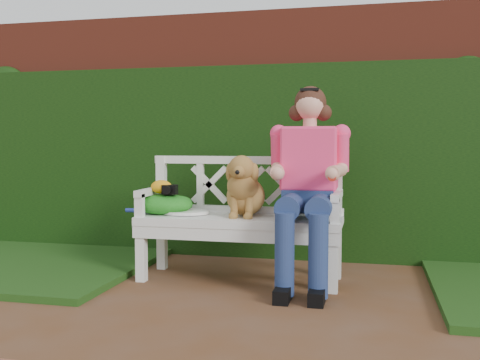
# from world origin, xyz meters

# --- Properties ---
(ground) EXTENTS (60.00, 60.00, 0.00)m
(ground) POSITION_xyz_m (0.00, 0.00, 0.00)
(ground) COLOR #573017
(brick_wall) EXTENTS (10.00, 0.30, 2.20)m
(brick_wall) POSITION_xyz_m (0.00, 1.90, 1.10)
(brick_wall) COLOR maroon
(brick_wall) RESTS_ON ground
(ivy_hedge) EXTENTS (10.00, 0.18, 1.70)m
(ivy_hedge) POSITION_xyz_m (0.00, 1.68, 0.85)
(ivy_hedge) COLOR #19390D
(ivy_hedge) RESTS_ON ground
(garden_bench) EXTENTS (1.59, 0.62, 0.48)m
(garden_bench) POSITION_xyz_m (-0.27, 0.81, 0.24)
(garden_bench) COLOR white
(garden_bench) RESTS_ON ground
(seated_woman) EXTENTS (0.82, 0.95, 1.42)m
(seated_woman) POSITION_xyz_m (0.24, 0.79, 0.71)
(seated_woman) COLOR #E83962
(seated_woman) RESTS_ON ground
(dog) EXTENTS (0.38, 0.47, 0.46)m
(dog) POSITION_xyz_m (-0.23, 0.82, 0.71)
(dog) COLOR #AE6744
(dog) RESTS_ON garden_bench
(tennis_racket) EXTENTS (0.76, 0.51, 0.03)m
(tennis_racket) POSITION_xyz_m (-0.74, 0.82, 0.50)
(tennis_racket) COLOR white
(tennis_racket) RESTS_ON garden_bench
(green_bag) EXTENTS (0.52, 0.44, 0.16)m
(green_bag) POSITION_xyz_m (-0.88, 0.81, 0.56)
(green_bag) COLOR green
(green_bag) RESTS_ON garden_bench
(camera_item) EXTENTS (0.12, 0.09, 0.07)m
(camera_item) POSITION_xyz_m (-0.81, 0.78, 0.67)
(camera_item) COLOR black
(camera_item) RESTS_ON green_bag
(baseball_glove) EXTENTS (0.19, 0.16, 0.10)m
(baseball_glove) POSITION_xyz_m (-0.88, 0.80, 0.69)
(baseball_glove) COLOR orange
(baseball_glove) RESTS_ON green_bag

